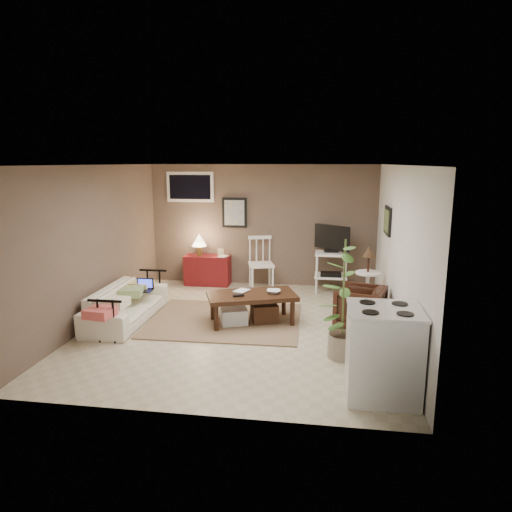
% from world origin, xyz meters
% --- Properties ---
extents(floor, '(5.00, 5.00, 0.00)m').
position_xyz_m(floor, '(0.00, 0.00, 0.00)').
color(floor, '#C1B293').
rests_on(floor, ground).
extents(art_back, '(0.50, 0.03, 0.60)m').
position_xyz_m(art_back, '(-0.55, 2.48, 1.45)').
color(art_back, black).
extents(art_right, '(0.03, 0.60, 0.45)m').
position_xyz_m(art_right, '(2.23, 1.05, 1.52)').
color(art_right, black).
extents(window, '(0.96, 0.03, 0.60)m').
position_xyz_m(window, '(-1.45, 2.48, 1.95)').
color(window, white).
extents(rug, '(2.36, 1.91, 0.02)m').
position_xyz_m(rug, '(-0.28, 0.20, 0.01)').
color(rug, '#8D6952').
rests_on(rug, floor).
extents(coffee_table, '(1.48, 1.09, 0.50)m').
position_xyz_m(coffee_table, '(0.15, 0.15, 0.28)').
color(coffee_table, '#33180E').
rests_on(coffee_table, floor).
extents(sofa, '(0.54, 1.84, 0.72)m').
position_xyz_m(sofa, '(-1.80, 0.00, 0.36)').
color(sofa, white).
rests_on(sofa, floor).
extents(sofa_pillows, '(0.35, 1.75, 0.12)m').
position_xyz_m(sofa_pillows, '(-1.76, -0.21, 0.44)').
color(sofa_pillows, '#F1EBC8').
rests_on(sofa_pillows, sofa).
extents(sofa_end_rails, '(0.49, 1.83, 0.62)m').
position_xyz_m(sofa_end_rails, '(-1.69, 0.00, 0.31)').
color(sofa_end_rails, black).
rests_on(sofa_end_rails, floor).
extents(laptop, '(0.28, 0.21, 0.19)m').
position_xyz_m(laptop, '(-1.62, 0.32, 0.46)').
color(laptop, black).
rests_on(laptop, sofa).
extents(red_console, '(0.90, 0.40, 1.04)m').
position_xyz_m(red_console, '(-1.09, 2.28, 0.36)').
color(red_console, maroon).
rests_on(red_console, floor).
extents(spindle_chair, '(0.57, 0.57, 1.02)m').
position_xyz_m(spindle_chair, '(0.03, 2.15, 0.48)').
color(spindle_chair, white).
rests_on(spindle_chair, floor).
extents(tv_stand, '(0.65, 0.50, 1.28)m').
position_xyz_m(tv_stand, '(1.38, 2.12, 0.68)').
color(tv_stand, white).
rests_on(tv_stand, floor).
extents(side_table, '(0.41, 0.41, 1.10)m').
position_xyz_m(side_table, '(1.96, 1.04, 0.68)').
color(side_table, white).
rests_on(side_table, floor).
extents(armchair, '(0.80, 0.82, 0.69)m').
position_xyz_m(armchair, '(1.79, 0.24, 0.34)').
color(armchair, black).
rests_on(armchair, floor).
extents(potted_plant, '(0.39, 0.39, 1.55)m').
position_xyz_m(potted_plant, '(1.48, -0.91, 0.82)').
color(potted_plant, gray).
rests_on(potted_plant, floor).
extents(stove, '(0.75, 0.70, 0.98)m').
position_xyz_m(stove, '(1.86, -1.84, 0.49)').
color(stove, white).
rests_on(stove, floor).
extents(bowl, '(0.21, 0.07, 0.21)m').
position_xyz_m(bowl, '(0.49, 0.23, 0.58)').
color(bowl, '#33180E').
rests_on(bowl, coffee_table).
extents(book_table, '(0.18, 0.09, 0.25)m').
position_xyz_m(book_table, '(-0.10, 0.28, 0.60)').
color(book_table, '#33180E').
rests_on(book_table, coffee_table).
extents(book_console, '(0.16, 0.08, 0.22)m').
position_xyz_m(book_console, '(-0.80, 2.21, 0.71)').
color(book_console, '#33180E').
rests_on(book_console, red_console).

